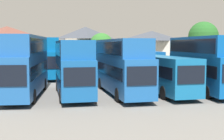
{
  "coord_description": "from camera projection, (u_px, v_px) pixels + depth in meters",
  "views": [
    {
      "loc": [
        -5.06,
        -26.02,
        4.39
      ],
      "look_at": [
        0.0,
        3.0,
        1.88
      ],
      "focal_mm": 48.63,
      "sensor_mm": 36.0,
      "label": 1
    }
  ],
  "objects": [
    {
      "name": "bus_6",
      "position": [
        47.0,
        56.0,
        39.44
      ],
      "size": [
        3.13,
        10.94,
        5.18
      ],
      "rotation": [
        0.0,
        0.0,
        -1.52
      ],
      "color": "#0A5FA3",
      "rests_on": "ground"
    },
    {
      "name": "bus_9",
      "position": [
        146.0,
        62.0,
        41.34
      ],
      "size": [
        3.11,
        10.67,
        3.46
      ],
      "rotation": [
        0.0,
        0.0,
        -1.63
      ],
      "color": "#1155A0",
      "rests_on": "ground"
    },
    {
      "name": "tree_left_of_lot",
      "position": [
        101.0,
        45.0,
        53.07
      ],
      "size": [
        4.21,
        4.21,
        6.36
      ],
      "color": "brown",
      "rests_on": "ground"
    },
    {
      "name": "depot_boundary_wall",
      "position": [
        90.0,
        65.0,
        50.52
      ],
      "size": [
        56.0,
        0.5,
        1.8
      ],
      "primitive_type": "cube",
      "color": "gray",
      "rests_on": "ground"
    },
    {
      "name": "bus_7",
      "position": [
        82.0,
        56.0,
        40.62
      ],
      "size": [
        2.82,
        11.16,
        4.89
      ],
      "rotation": [
        0.0,
        0.0,
        -1.6
      ],
      "color": "#0E58A2",
      "rests_on": "ground"
    },
    {
      "name": "house_terrace_left",
      "position": [
        7.0,
        47.0,
        54.32
      ],
      "size": [
        10.33,
        8.4,
        7.61
      ],
      "color": "tan",
      "rests_on": "ground"
    },
    {
      "name": "bus_4",
      "position": [
        160.0,
        72.0,
        27.67
      ],
      "size": [
        3.11,
        12.04,
        3.31
      ],
      "rotation": [
        0.0,
        0.0,
        -1.51
      ],
      "color": "#14639C",
      "rests_on": "ground"
    },
    {
      "name": "bus_2",
      "position": [
        73.0,
        65.0,
        25.78
      ],
      "size": [
        3.0,
        10.23,
        4.69
      ],
      "rotation": [
        0.0,
        0.0,
        -1.52
      ],
      "color": "#155297",
      "rests_on": "ground"
    },
    {
      "name": "tree_behind_wall",
      "position": [
        203.0,
        37.0,
        51.42
      ],
      "size": [
        5.04,
        5.04,
        8.24
      ],
      "color": "brown",
      "rests_on": "ground"
    },
    {
      "name": "house_terrace_centre",
      "position": [
        86.0,
        47.0,
        57.27
      ],
      "size": [
        8.07,
        7.51,
        7.68
      ],
      "color": "#C6B293",
      "rests_on": "ground"
    },
    {
      "name": "bus_8",
      "position": [
        106.0,
        57.0,
        40.46
      ],
      "size": [
        3.1,
        10.61,
        4.82
      ],
      "rotation": [
        0.0,
        0.0,
        -1.64
      ],
      "color": "#1E5D98",
      "rests_on": "ground"
    },
    {
      "name": "bus_1",
      "position": [
        25.0,
        62.0,
        25.5
      ],
      "size": [
        3.28,
        11.38,
        5.09
      ],
      "rotation": [
        0.0,
        0.0,
        -1.64
      ],
      "color": "#1E579E",
      "rests_on": "ground"
    },
    {
      "name": "ground",
      "position": [
        94.0,
        74.0,
        44.45
      ],
      "size": [
        140.0,
        140.0,
        0.0
      ],
      "primitive_type": "plane",
      "color": "slate"
    },
    {
      "name": "house_terrace_right",
      "position": [
        152.0,
        48.0,
        59.55
      ],
      "size": [
        9.78,
        7.82,
        7.0
      ],
      "color": "silver",
      "rests_on": "ground"
    },
    {
      "name": "bus_3",
      "position": [
        121.0,
        63.0,
        26.51
      ],
      "size": [
        3.08,
        11.49,
        4.81
      ],
      "rotation": [
        0.0,
        0.0,
        -1.52
      ],
      "color": "#1B58A1",
      "rests_on": "ground"
    },
    {
      "name": "bus_5",
      "position": [
        203.0,
        61.0,
        27.69
      ],
      "size": [
        2.89,
        11.13,
        5.07
      ],
      "rotation": [
        0.0,
        0.0,
        -1.6
      ],
      "color": "#0C52A1",
      "rests_on": "ground"
    }
  ]
}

